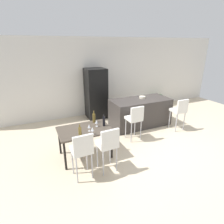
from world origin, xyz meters
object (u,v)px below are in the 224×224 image
Objects in this scene: wine_glass_right at (97,122)px; fruit_bowl at (142,97)px; refrigerator at (96,94)px; potted_plant at (159,99)px; bar_chair_left at (135,118)px; wine_glass_left at (92,129)px; kitchen_island at (140,112)px; dining_chair_near at (82,149)px; wine_glass_far at (89,126)px; wine_bottle_middle at (104,121)px; dining_chair_far at (108,143)px; wine_bottle_corner at (80,132)px; dining_table at (85,132)px; bar_chair_middle at (180,110)px; wine_bottle_inner at (94,118)px.

wine_glass_right is 2.34m from fruit_bowl.
refrigerator is 3.14× the size of potted_plant.
bar_chair_left is 6.03× the size of wine_glass_left.
dining_chair_near is at bearing -144.14° from kitchen_island.
refrigerator reaches higher than wine_glass_left.
wine_glass_far is at bearing -151.12° from kitchen_island.
kitchen_island is 2.52m from wine_glass_far.
wine_bottle_middle is 2.48m from refrigerator.
dining_chair_near and dining_chair_far have the same top height.
refrigerator is (1.33, 2.69, 0.07)m from wine_bottle_corner.
wine_glass_far is (-0.42, -0.13, 0.00)m from wine_bottle_middle.
fruit_bowl is (1.23, -1.23, 0.04)m from refrigerator.
dining_chair_near is at bearing -101.35° from wine_bottle_corner.
refrigerator reaches higher than dining_table.
bar_chair_left reaches higher than wine_bottle_middle.
refrigerator reaches higher than fruit_bowl.
dining_chair_near is 6.03× the size of wine_glass_left.
kitchen_island is 11.46× the size of wine_glass_far.
bar_chair_middle is 6.03× the size of wine_glass_left.
dining_chair_near is (-2.53, -1.83, 0.24)m from kitchen_island.
kitchen_island is 2.70m from dining_chair_far.
fruit_bowl is (2.28, 1.48, 0.09)m from wine_glass_left.
wine_bottle_inner is 2.20m from fruit_bowl.
bar_chair_middle is 3.13m from wine_glass_far.
dining_chair_near is 3.47m from refrigerator.
refrigerator reaches higher than potted_plant.
wine_bottle_inner is 1.83× the size of wine_glass_right.
dining_chair_near is 1.25m from wine_bottle_inner.
dining_table is at bearing 70.34° from dining_chair_near.
dining_table is 0.54m from wine_bottle_middle.
wine_bottle_inner is 1.83× the size of wine_glass_far.
wine_glass_left and wine_glass_far have the same top height.
refrigerator reaches higher than dining_chair_far.
dining_chair_near is at bearing -130.15° from wine_glass_left.
dining_chair_near is at bearing -144.26° from potted_plant.
refrigerator reaches higher than bar_chair_middle.
bar_chair_left is 2.21m from refrigerator.
dining_chair_near reaches higher than kitchen_island.
fruit_bowl is (-0.81, 0.93, 0.26)m from bar_chair_middle.
wine_bottle_corner reaches higher than kitchen_island.
wine_glass_far is (-0.21, 0.63, 0.17)m from dining_chair_far.
potted_plant is (4.02, 2.52, -0.52)m from wine_glass_far.
wine_glass_right is 4.47m from potted_plant.
dining_chair_far is at bearing -137.13° from kitchen_island.
bar_chair_middle is 3.67× the size of wine_bottle_corner.
kitchen_island is 2.82m from wine_bottle_corner.
dining_chair_near reaches higher than wine_glass_left.
wine_glass_right is at bearing 57.73° from wine_glass_left.
wine_glass_left is 0.09× the size of refrigerator.
dining_chair_far is 1.79× the size of potted_plant.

